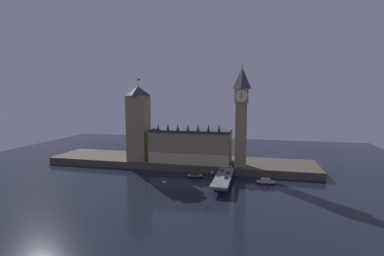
{
  "coord_description": "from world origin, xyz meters",
  "views": [
    {
      "loc": [
        63.09,
        -181.78,
        57.6
      ],
      "look_at": [
        15.61,
        20.0,
        34.14
      ],
      "focal_mm": 26.0,
      "sensor_mm": 36.0,
      "label": 1
    }
  ],
  "objects_px": {
    "clock_tower": "(241,113)",
    "car_southbound_lead": "(226,177)",
    "car_northbound_lead": "(222,170)",
    "boat_downstream": "(266,182)",
    "car_southbound_trail": "(228,173)",
    "street_lamp_far": "(219,165)",
    "street_lamp_near": "(212,175)",
    "street_lamp_mid": "(231,170)",
    "pedestrian_near_rail": "(214,178)",
    "victoria_tower": "(139,123)",
    "boat_upstream": "(195,176)"
  },
  "relations": [
    {
      "from": "car_southbound_lead",
      "to": "street_lamp_near",
      "type": "relative_size",
      "value": 0.67
    },
    {
      "from": "pedestrian_near_rail",
      "to": "car_northbound_lead",
      "type": "bearing_deg",
      "value": 83.7
    },
    {
      "from": "car_southbound_trail",
      "to": "street_lamp_near",
      "type": "relative_size",
      "value": 0.67
    },
    {
      "from": "victoria_tower",
      "to": "street_lamp_far",
      "type": "height_order",
      "value": "victoria_tower"
    },
    {
      "from": "clock_tower",
      "to": "street_lamp_far",
      "type": "distance_m",
      "value": 41.49
    },
    {
      "from": "street_lamp_mid",
      "to": "boat_upstream",
      "type": "bearing_deg",
      "value": 155.02
    },
    {
      "from": "victoria_tower",
      "to": "street_lamp_far",
      "type": "xyz_separation_m",
      "value": [
        69.18,
        -19.51,
        -26.13
      ]
    },
    {
      "from": "victoria_tower",
      "to": "pedestrian_near_rail",
      "type": "height_order",
      "value": "victoria_tower"
    },
    {
      "from": "victoria_tower",
      "to": "pedestrian_near_rail",
      "type": "bearing_deg",
      "value": -31.8
    },
    {
      "from": "car_southbound_trail",
      "to": "boat_downstream",
      "type": "bearing_deg",
      "value": 6.0
    },
    {
      "from": "car_northbound_lead",
      "to": "victoria_tower",
      "type": "bearing_deg",
      "value": 162.85
    },
    {
      "from": "clock_tower",
      "to": "street_lamp_mid",
      "type": "bearing_deg",
      "value": -97.83
    },
    {
      "from": "car_northbound_lead",
      "to": "street_lamp_far",
      "type": "distance_m",
      "value": 5.03
    },
    {
      "from": "car_northbound_lead",
      "to": "boat_downstream",
      "type": "height_order",
      "value": "car_northbound_lead"
    },
    {
      "from": "car_northbound_lead",
      "to": "street_lamp_near",
      "type": "relative_size",
      "value": 0.56
    },
    {
      "from": "car_southbound_trail",
      "to": "street_lamp_mid",
      "type": "xyz_separation_m",
      "value": [
        2.71,
        -6.7,
        3.84
      ]
    },
    {
      "from": "victoria_tower",
      "to": "street_lamp_near",
      "type": "relative_size",
      "value": 9.69
    },
    {
      "from": "boat_downstream",
      "to": "victoria_tower",
      "type": "bearing_deg",
      "value": 166.2
    },
    {
      "from": "clock_tower",
      "to": "car_southbound_lead",
      "type": "relative_size",
      "value": 16.26
    },
    {
      "from": "pedestrian_near_rail",
      "to": "boat_upstream",
      "type": "height_order",
      "value": "pedestrian_near_rail"
    },
    {
      "from": "clock_tower",
      "to": "street_lamp_far",
      "type": "height_order",
      "value": "clock_tower"
    },
    {
      "from": "boat_downstream",
      "to": "street_lamp_far",
      "type": "bearing_deg",
      "value": 170.5
    },
    {
      "from": "car_northbound_lead",
      "to": "boat_downstream",
      "type": "xyz_separation_m",
      "value": [
        29.57,
        -2.73,
        -5.25
      ]
    },
    {
      "from": "clock_tower",
      "to": "car_northbound_lead",
      "type": "xyz_separation_m",
      "value": [
        -11.54,
        -18.48,
        -38.91
      ]
    },
    {
      "from": "car_southbound_lead",
      "to": "street_lamp_far",
      "type": "distance_m",
      "value": 20.32
    },
    {
      "from": "car_southbound_lead",
      "to": "clock_tower",
      "type": "bearing_deg",
      "value": 78.65
    },
    {
      "from": "pedestrian_near_rail",
      "to": "street_lamp_near",
      "type": "bearing_deg",
      "value": -93.93
    },
    {
      "from": "pedestrian_near_rail",
      "to": "street_lamp_mid",
      "type": "xyz_separation_m",
      "value": [
        9.66,
        8.9,
        3.64
      ]
    },
    {
      "from": "street_lamp_mid",
      "to": "street_lamp_far",
      "type": "relative_size",
      "value": 1.15
    },
    {
      "from": "car_southbound_trail",
      "to": "street_lamp_far",
      "type": "height_order",
      "value": "street_lamp_far"
    },
    {
      "from": "pedestrian_near_rail",
      "to": "boat_upstream",
      "type": "distance_m",
      "value": 27.89
    },
    {
      "from": "street_lamp_near",
      "to": "street_lamp_mid",
      "type": "bearing_deg",
      "value": 55.66
    },
    {
      "from": "street_lamp_near",
      "to": "boat_downstream",
      "type": "distance_m",
      "value": 41.22
    },
    {
      "from": "car_southbound_trail",
      "to": "boat_downstream",
      "type": "relative_size",
      "value": 0.34
    },
    {
      "from": "clock_tower",
      "to": "boat_downstream",
      "type": "xyz_separation_m",
      "value": [
        18.03,
        -21.22,
        -44.16
      ]
    },
    {
      "from": "car_northbound_lead",
      "to": "pedestrian_near_rail",
      "type": "distance_m",
      "value": 21.08
    },
    {
      "from": "clock_tower",
      "to": "car_southbound_lead",
      "type": "distance_m",
      "value": 52.46
    },
    {
      "from": "clock_tower",
      "to": "street_lamp_far",
      "type": "bearing_deg",
      "value": -132.04
    },
    {
      "from": "car_southbound_lead",
      "to": "street_lamp_mid",
      "type": "relative_size",
      "value": 0.64
    },
    {
      "from": "street_lamp_far",
      "to": "boat_downstream",
      "type": "xyz_separation_m",
      "value": [
        32.28,
        -5.4,
        -8.54
      ]
    },
    {
      "from": "car_northbound_lead",
      "to": "boat_upstream",
      "type": "height_order",
      "value": "car_northbound_lead"
    },
    {
      "from": "street_lamp_near",
      "to": "boat_downstream",
      "type": "xyz_separation_m",
      "value": [
        32.28,
        24.04,
        -8.88
      ]
    },
    {
      "from": "boat_upstream",
      "to": "clock_tower",
      "type": "bearing_deg",
      "value": 30.32
    },
    {
      "from": "clock_tower",
      "to": "victoria_tower",
      "type": "xyz_separation_m",
      "value": [
        -83.43,
        3.7,
        -9.48
      ]
    },
    {
      "from": "car_southbound_lead",
      "to": "pedestrian_near_rail",
      "type": "distance_m",
      "value": 8.55
    },
    {
      "from": "victoria_tower",
      "to": "car_southbound_lead",
      "type": "bearing_deg",
      "value": -26.51
    },
    {
      "from": "boat_downstream",
      "to": "clock_tower",
      "type": "bearing_deg",
      "value": 130.35
    },
    {
      "from": "car_southbound_trail",
      "to": "boat_downstream",
      "type": "xyz_separation_m",
      "value": [
        24.94,
        2.62,
        -5.28
      ]
    },
    {
      "from": "street_lamp_far",
      "to": "car_southbound_lead",
      "type": "bearing_deg",
      "value": -68.51
    },
    {
      "from": "clock_tower",
      "to": "car_northbound_lead",
      "type": "distance_m",
      "value": 44.6
    }
  ]
}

